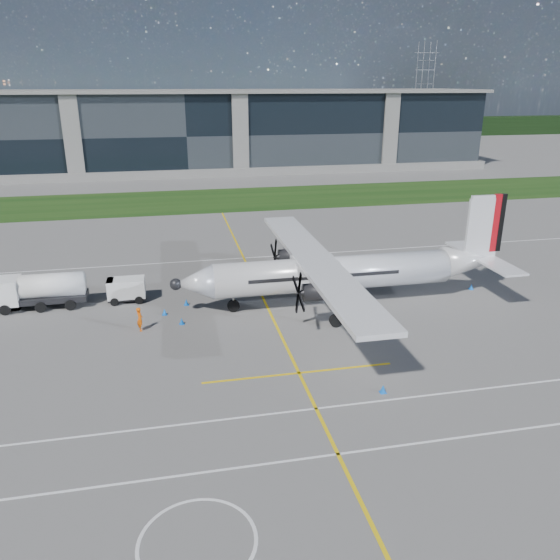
{
  "coord_description": "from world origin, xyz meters",
  "views": [
    {
      "loc": [
        -4.2,
        -34.87,
        16.92
      ],
      "look_at": [
        3.81,
        3.67,
        2.64
      ],
      "focal_mm": 35.0,
      "sensor_mm": 36.0,
      "label": 1
    }
  ],
  "objects_px": {
    "safety_cone_nose_port": "(182,321)",
    "safety_cone_stbdwing": "(282,253)",
    "safety_cone_portwing": "(383,389)",
    "safety_cone_fwd": "(164,312)",
    "ground_crew_person": "(140,317)",
    "baggage_tug": "(127,290)",
    "pylon_east": "(424,88)",
    "turboprop_aircraft": "(346,253)",
    "fuel_tanker_truck": "(33,292)",
    "safety_cone_tail": "(471,287)",
    "safety_cone_nose_stbd": "(186,302)"
  },
  "relations": [
    {
      "from": "safety_cone_portwing",
      "to": "safety_cone_nose_stbd",
      "type": "bearing_deg",
      "value": 123.91
    },
    {
      "from": "ground_crew_person",
      "to": "safety_cone_portwing",
      "type": "relative_size",
      "value": 4.11
    },
    {
      "from": "safety_cone_portwing",
      "to": "safety_cone_tail",
      "type": "bearing_deg",
      "value": 45.85
    },
    {
      "from": "turboprop_aircraft",
      "to": "safety_cone_fwd",
      "type": "distance_m",
      "value": 14.88
    },
    {
      "from": "safety_cone_nose_stbd",
      "to": "safety_cone_nose_port",
      "type": "xyz_separation_m",
      "value": [
        -0.51,
        -3.68,
        0.0
      ]
    },
    {
      "from": "turboprop_aircraft",
      "to": "safety_cone_portwing",
      "type": "relative_size",
      "value": 56.19
    },
    {
      "from": "safety_cone_portwing",
      "to": "safety_cone_fwd",
      "type": "distance_m",
      "value": 18.67
    },
    {
      "from": "baggage_tug",
      "to": "safety_cone_nose_stbd",
      "type": "xyz_separation_m",
      "value": [
        4.7,
        -1.91,
        -0.71
      ]
    },
    {
      "from": "baggage_tug",
      "to": "safety_cone_stbdwing",
      "type": "height_order",
      "value": "baggage_tug"
    },
    {
      "from": "fuel_tanker_truck",
      "to": "safety_cone_tail",
      "type": "height_order",
      "value": "fuel_tanker_truck"
    },
    {
      "from": "safety_cone_stbdwing",
      "to": "safety_cone_fwd",
      "type": "height_order",
      "value": "same"
    },
    {
      "from": "safety_cone_tail",
      "to": "safety_cone_nose_port",
      "type": "xyz_separation_m",
      "value": [
        -24.9,
        -2.24,
        0.0
      ]
    },
    {
      "from": "pylon_east",
      "to": "baggage_tug",
      "type": "bearing_deg",
      "value": -123.31
    },
    {
      "from": "fuel_tanker_truck",
      "to": "safety_cone_tail",
      "type": "bearing_deg",
      "value": -5.26
    },
    {
      "from": "fuel_tanker_truck",
      "to": "safety_cone_stbdwing",
      "type": "bearing_deg",
      "value": 23.42
    },
    {
      "from": "pylon_east",
      "to": "safety_cone_stbdwing",
      "type": "height_order",
      "value": "pylon_east"
    },
    {
      "from": "safety_cone_nose_port",
      "to": "ground_crew_person",
      "type": "bearing_deg",
      "value": -170.49
    },
    {
      "from": "safety_cone_stbdwing",
      "to": "turboprop_aircraft",
      "type": "bearing_deg",
      "value": -80.63
    },
    {
      "from": "safety_cone_tail",
      "to": "ground_crew_person",
      "type": "bearing_deg",
      "value": -174.4
    },
    {
      "from": "baggage_tug",
      "to": "pylon_east",
      "type": "bearing_deg",
      "value": 56.69
    },
    {
      "from": "turboprop_aircraft",
      "to": "baggage_tug",
      "type": "xyz_separation_m",
      "value": [
        -17.3,
        4.02,
        -3.26
      ]
    },
    {
      "from": "pylon_east",
      "to": "safety_cone_stbdwing",
      "type": "bearing_deg",
      "value": -120.58
    },
    {
      "from": "pylon_east",
      "to": "ground_crew_person",
      "type": "relative_size",
      "value": 14.61
    },
    {
      "from": "turboprop_aircraft",
      "to": "safety_cone_nose_stbd",
      "type": "bearing_deg",
      "value": 170.5
    },
    {
      "from": "fuel_tanker_truck",
      "to": "safety_cone_nose_stbd",
      "type": "relative_size",
      "value": 14.75
    },
    {
      "from": "safety_cone_nose_port",
      "to": "turboprop_aircraft",
      "type": "bearing_deg",
      "value": 6.84
    },
    {
      "from": "fuel_tanker_truck",
      "to": "baggage_tug",
      "type": "bearing_deg",
      "value": 0.17
    },
    {
      "from": "turboprop_aircraft",
      "to": "fuel_tanker_truck",
      "type": "bearing_deg",
      "value": 170.7
    },
    {
      "from": "safety_cone_portwing",
      "to": "safety_cone_nose_port",
      "type": "distance_m",
      "value": 16.33
    },
    {
      "from": "safety_cone_tail",
      "to": "safety_cone_fwd",
      "type": "xyz_separation_m",
      "value": [
        -26.14,
        -0.2,
        0.0
      ]
    },
    {
      "from": "pylon_east",
      "to": "fuel_tanker_truck",
      "type": "height_order",
      "value": "pylon_east"
    },
    {
      "from": "safety_cone_nose_port",
      "to": "pylon_east",
      "type": "bearing_deg",
      "value": 58.88
    },
    {
      "from": "ground_crew_person",
      "to": "baggage_tug",
      "type": "bearing_deg",
      "value": 4.22
    },
    {
      "from": "safety_cone_nose_port",
      "to": "safety_cone_stbdwing",
      "type": "relative_size",
      "value": 1.0
    },
    {
      "from": "fuel_tanker_truck",
      "to": "safety_cone_nose_port",
      "type": "xyz_separation_m",
      "value": [
        11.33,
        -5.57,
        -1.13
      ]
    },
    {
      "from": "pylon_east",
      "to": "safety_cone_nose_port",
      "type": "height_order",
      "value": "pylon_east"
    },
    {
      "from": "baggage_tug",
      "to": "safety_cone_fwd",
      "type": "height_order",
      "value": "baggage_tug"
    },
    {
      "from": "safety_cone_portwing",
      "to": "safety_cone_fwd",
      "type": "xyz_separation_m",
      "value": [
        -12.3,
        14.05,
        0.0
      ]
    },
    {
      "from": "turboprop_aircraft",
      "to": "safety_cone_stbdwing",
      "type": "relative_size",
      "value": 56.19
    },
    {
      "from": "ground_crew_person",
      "to": "safety_cone_portwing",
      "type": "distance_m",
      "value": 18.16
    },
    {
      "from": "safety_cone_fwd",
      "to": "baggage_tug",
      "type": "bearing_deg",
      "value": 129.78
    },
    {
      "from": "fuel_tanker_truck",
      "to": "safety_cone_portwing",
      "type": "distance_m",
      "value": 28.49
    },
    {
      "from": "safety_cone_stbdwing",
      "to": "ground_crew_person",
      "type": "bearing_deg",
      "value": -131.38
    },
    {
      "from": "safety_cone_nose_port",
      "to": "baggage_tug",
      "type": "bearing_deg",
      "value": 126.91
    },
    {
      "from": "safety_cone_nose_stbd",
      "to": "safety_cone_fwd",
      "type": "height_order",
      "value": "same"
    },
    {
      "from": "pylon_east",
      "to": "safety_cone_fwd",
      "type": "height_order",
      "value": "pylon_east"
    },
    {
      "from": "turboprop_aircraft",
      "to": "safety_cone_portwing",
      "type": "distance_m",
      "value": 14.31
    },
    {
      "from": "safety_cone_nose_stbd",
      "to": "ground_crew_person",
      "type": "bearing_deg",
      "value": -129.65
    },
    {
      "from": "ground_crew_person",
      "to": "safety_cone_nose_port",
      "type": "relative_size",
      "value": 4.11
    },
    {
      "from": "baggage_tug",
      "to": "safety_cone_fwd",
      "type": "bearing_deg",
      "value": -50.22
    }
  ]
}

